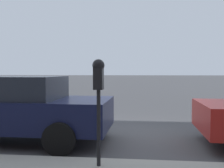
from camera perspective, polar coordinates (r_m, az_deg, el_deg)
name	(u,v)px	position (r m, az deg, el deg)	size (l,w,h in m)	color
ground_plane	(131,135)	(6.73, 4.09, -11.01)	(220.00, 220.00, 0.00)	#424244
parking_meter	(99,84)	(4.03, -2.95, -0.09)	(0.21, 0.19, 1.66)	black
car_navy	(13,107)	(6.43, -20.77, -4.70)	(2.04, 4.39, 1.49)	#14193D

